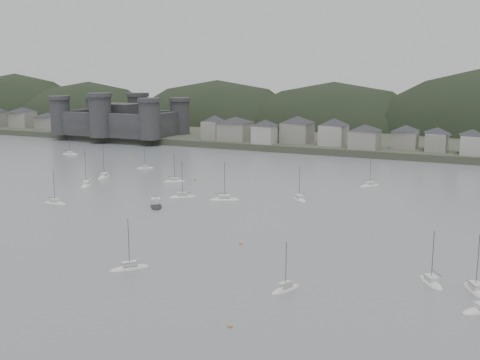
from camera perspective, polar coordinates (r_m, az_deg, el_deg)
The scene contains 8 objects.
ground at distance 99.53m, azimuth -19.33°, elevation -10.69°, with size 900.00×900.00×0.00m, color slate.
far_shore_land at distance 367.44m, azimuth 15.04°, elevation 5.07°, with size 900.00×250.00×3.00m, color #383D2D.
forested_ridge at distance 343.01m, azimuth 14.93°, elevation 2.54°, with size 851.55×103.94×102.57m.
castle at distance 308.71m, azimuth -11.84°, elevation 5.96°, with size 66.00×43.00×20.00m.
waterfront_town at distance 250.02m, azimuth 21.74°, elevation 3.83°, with size 451.48×28.46×12.92m.
moored_fleet at distance 155.00m, azimuth -3.53°, elevation -2.41°, with size 248.98×165.49×12.31m.
motor_launch_far at distance 153.90m, azimuth -8.35°, elevation -2.55°, with size 7.34×8.50×3.98m.
mooring_buoys at distance 150.16m, azimuth -7.83°, elevation -2.93°, with size 147.75×129.70×0.70m.
Camera 1 is at (66.87, -64.72, 35.29)m, focal length 42.90 mm.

